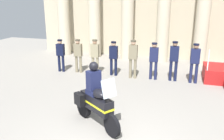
{
  "coord_description": "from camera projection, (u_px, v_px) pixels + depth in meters",
  "views": [
    {
      "loc": [
        1.63,
        -4.93,
        3.58
      ],
      "look_at": [
        -0.88,
        3.29,
        1.0
      ],
      "focal_mm": 38.89,
      "sensor_mm": 36.0,
      "label": 1
    }
  ],
  "objects": [
    {
      "name": "officer_in_row_7",
      "position": [
        195.0,
        60.0,
        10.3
      ],
      "size": [
        0.39,
        0.24,
        1.73
      ],
      "rotation": [
        0.0,
        0.0,
        3.18
      ],
      "color": "#191E42",
      "rests_on": "ground_plane"
    },
    {
      "name": "officer_in_row_2",
      "position": [
        95.0,
        54.0,
        11.5
      ],
      "size": [
        0.39,
        0.24,
        1.7
      ],
      "rotation": [
        0.0,
        0.0,
        3.18
      ],
      "color": "gray",
      "rests_on": "ground_plane"
    },
    {
      "name": "officer_in_row_4",
      "position": [
        133.0,
        56.0,
        10.93
      ],
      "size": [
        0.39,
        0.24,
        1.76
      ],
      "rotation": [
        0.0,
        0.0,
        3.18
      ],
      "color": "#7A7056",
      "rests_on": "ground_plane"
    },
    {
      "name": "officer_in_row_6",
      "position": [
        174.0,
        58.0,
        10.58
      ],
      "size": [
        0.39,
        0.24,
        1.77
      ],
      "rotation": [
        0.0,
        0.0,
        3.18
      ],
      "color": "#141938",
      "rests_on": "ground_plane"
    },
    {
      "name": "officer_in_row_0",
      "position": [
        61.0,
        53.0,
        11.96
      ],
      "size": [
        0.39,
        0.24,
        1.62
      ],
      "rotation": [
        0.0,
        0.0,
        3.18
      ],
      "color": "black",
      "rests_on": "ground_plane"
    },
    {
      "name": "officer_in_row_1",
      "position": [
        78.0,
        53.0,
        11.81
      ],
      "size": [
        0.39,
        0.24,
        1.65
      ],
      "rotation": [
        0.0,
        0.0,
        3.18
      ],
      "color": "#7A7056",
      "rests_on": "ground_plane"
    },
    {
      "name": "officer_in_row_3",
      "position": [
        114.0,
        56.0,
        11.36
      ],
      "size": [
        0.39,
        0.24,
        1.63
      ],
      "rotation": [
        0.0,
        0.0,
        3.18
      ],
      "color": "black",
      "rests_on": "ground_plane"
    },
    {
      "name": "officer_in_row_5",
      "position": [
        154.0,
        58.0,
        10.79
      ],
      "size": [
        0.39,
        0.24,
        1.68
      ],
      "rotation": [
        0.0,
        0.0,
        3.18
      ],
      "color": "#191E42",
      "rests_on": "ground_plane"
    },
    {
      "name": "motorcycle_with_rider",
      "position": [
        95.0,
        99.0,
        6.9
      ],
      "size": [
        1.76,
        1.34,
        1.9
      ],
      "rotation": [
        0.0,
        0.0,
        -0.63
      ],
      "color": "black",
      "rests_on": "ground_plane"
    }
  ]
}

